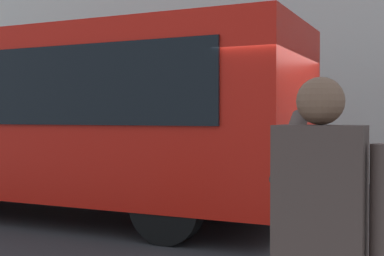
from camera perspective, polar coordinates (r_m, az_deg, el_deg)
name	(u,v)px	position (r m, az deg, el deg)	size (l,w,h in m)	color
ground_plane	(334,242)	(7.36, 15.15, -11.87)	(60.00, 60.00, 0.00)	#2B2B2D
red_bus	(41,115)	(9.43, -16.06, 1.32)	(9.05, 2.54, 3.08)	red
pedestrian_photographer	(321,232)	(2.52, 13.83, -10.87)	(0.53, 0.52, 1.70)	#1E2347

